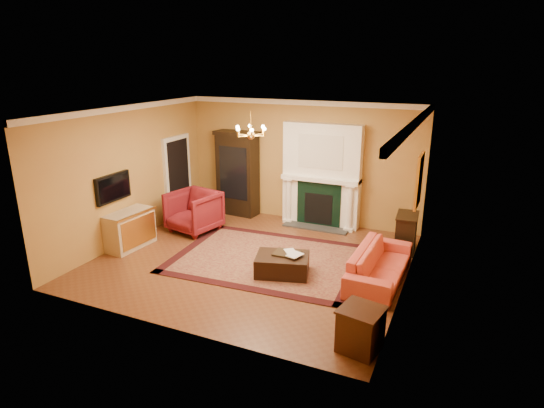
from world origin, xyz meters
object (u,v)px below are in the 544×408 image
Objects in this scene: wingback_armchair at (194,210)px; leather_ottoman at (282,264)px; console_table at (406,234)px; commode at (129,229)px; china_cabinet at (238,175)px; coral_sofa at (380,259)px; pedestal_table at (177,208)px; end_table at (360,330)px.

wingback_armchair reaches higher than leather_ottoman.
console_table is (4.78, 0.81, -0.14)m from wingback_armchair.
china_cabinet is at bearing 74.08° from commode.
wingback_armchair is 4.62m from coral_sofa.
pedestal_table reaches higher than leather_ottoman.
leather_ottoman is (3.54, 0.12, -0.21)m from commode.
end_table is at bearing -94.57° from console_table.
end_table is 2.59m from leather_ottoman.
commode is (-0.03, -1.71, 0.01)m from pedestal_table.
coral_sofa is 2.26m from end_table.
console_table is at bearing -5.34° from china_cabinet.
leather_ottoman is (-1.91, 1.74, -0.11)m from end_table.
leather_ottoman is at bearing -12.31° from wingback_armchair.
coral_sofa reaches higher than commode.
china_cabinet is 3.23m from commode.
coral_sofa is (4.19, -2.35, -0.63)m from china_cabinet.
end_table is at bearing -20.41° from wingback_armchair.
china_cabinet is at bearing 50.13° from pedestal_table.
pedestal_table is 5.35m from coral_sofa.
commode is at bearing 98.37° from coral_sofa.
china_cabinet is 1.69m from wingback_armchair.
wingback_armchair is 3.11m from leather_ottoman.
china_cabinet is at bearing 114.86° from leather_ottoman.
end_table is at bearing -173.88° from coral_sofa.
coral_sofa is 1.61m from console_table.
wingback_armchair is at bearing 147.29° from end_table.
china_cabinet is 3.42× the size of end_table.
china_cabinet reaches higher than pedestal_table.
pedestal_table is 1.71m from commode.
pedestal_table is 0.87× the size of console_table.
pedestal_table is at bearing 93.14° from commode.
coral_sofa is at bearing 10.88° from commode.
wingback_armchair is at bearing -98.54° from china_cabinet.
console_table is 2.88m from leather_ottoman.
coral_sofa is at bearing -24.90° from china_cabinet.
pedestal_table is (-1.06, -1.26, -0.65)m from china_cabinet.
console_table reaches higher than leather_ottoman.
console_table is at bearing -6.82° from coral_sofa.
china_cabinet is 2.67× the size of console_table.
commode is 5.69m from end_table.
china_cabinet is 6.38m from end_table.
coral_sofa is 2.72× the size of console_table.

